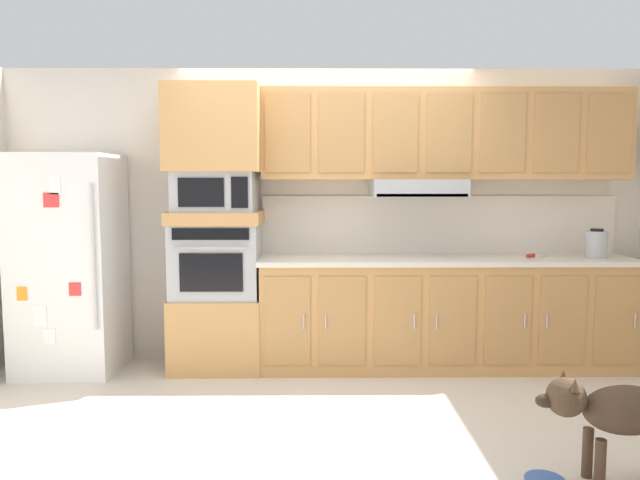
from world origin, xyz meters
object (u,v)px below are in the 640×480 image
microwave (216,192)px  electric_kettle (596,244)px  refrigerator (70,264)px  built_in_oven (217,260)px  dog (613,411)px  screwdriver (532,256)px

microwave → electric_kettle: (3.11, -0.05, -0.43)m
refrigerator → built_in_oven: refrigerator is taller
refrigerator → microwave: bearing=3.3°
electric_kettle → built_in_oven: bearing=179.1°
refrigerator → dog: (3.50, -1.90, -0.50)m
screwdriver → dog: bearing=-98.1°
microwave → dog: size_ratio=0.78×
screwdriver → electric_kettle: bearing=-5.0°
screwdriver → electric_kettle: electric_kettle is taller
refrigerator → dog: refrigerator is taller
built_in_oven → microwave: size_ratio=1.09×
refrigerator → screwdriver: (3.78, 0.06, 0.05)m
microwave → dog: bearing=-40.4°
screwdriver → electric_kettle: 0.52m
screwdriver → built_in_oven: bearing=179.9°
refrigerator → built_in_oven: 1.18m
refrigerator → screwdriver: refrigerator is taller
refrigerator → electric_kettle: bearing=0.3°
refrigerator → microwave: size_ratio=2.73×
screwdriver → electric_kettle: size_ratio=0.70×
built_in_oven → electric_kettle: 3.11m
screwdriver → microwave: bearing=179.9°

